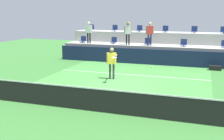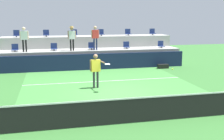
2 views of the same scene
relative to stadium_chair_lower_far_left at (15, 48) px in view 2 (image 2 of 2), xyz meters
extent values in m
plane|color=#336B2D|center=(5.28, -7.23, -1.46)|extent=(40.00, 40.00, 0.00)
cube|color=#3D7F38|center=(5.28, -6.23, -1.46)|extent=(9.00, 10.00, 0.01)
cube|color=white|center=(5.28, -4.83, -1.46)|extent=(9.00, 0.06, 0.00)
cube|color=black|center=(5.28, -11.23, -1.01)|extent=(10.40, 0.01, 0.87)
cube|color=white|center=(5.28, -11.23, -0.57)|extent=(10.40, 0.02, 0.05)
cube|color=#141E42|center=(5.28, -1.23, -0.91)|extent=(13.00, 0.16, 1.10)
cube|color=#9E9E99|center=(5.28, 0.07, -0.84)|extent=(13.00, 1.80, 1.25)
cube|color=#9E9E99|center=(5.28, 1.87, -0.41)|extent=(13.00, 1.80, 2.10)
cylinder|color=#2D2D33|center=(0.00, -0.08, -0.16)|extent=(0.08, 0.08, 0.10)
cube|color=navy|center=(0.00, -0.08, -0.09)|extent=(0.44, 0.40, 0.04)
cube|color=navy|center=(0.00, 0.10, 0.12)|extent=(0.44, 0.04, 0.38)
cylinder|color=#2D2D33|center=(2.61, -0.08, -0.16)|extent=(0.08, 0.08, 0.10)
cube|color=navy|center=(2.61, -0.08, -0.09)|extent=(0.44, 0.40, 0.04)
cube|color=navy|center=(2.61, 0.10, 0.12)|extent=(0.44, 0.04, 0.38)
cylinder|color=#2D2D33|center=(5.27, -0.08, -0.16)|extent=(0.08, 0.08, 0.10)
cube|color=navy|center=(5.27, -0.08, -0.09)|extent=(0.44, 0.40, 0.04)
cube|color=navy|center=(5.27, 0.10, 0.12)|extent=(0.44, 0.04, 0.38)
cylinder|color=#2D2D33|center=(7.90, -0.08, -0.16)|extent=(0.08, 0.08, 0.10)
cube|color=navy|center=(7.90, -0.08, -0.09)|extent=(0.44, 0.40, 0.04)
cube|color=navy|center=(7.90, 0.10, 0.12)|extent=(0.44, 0.04, 0.38)
cylinder|color=#2D2D33|center=(10.63, -0.08, -0.16)|extent=(0.08, 0.08, 0.10)
cube|color=navy|center=(10.63, -0.08, -0.09)|extent=(0.44, 0.40, 0.04)
cube|color=navy|center=(10.63, 0.10, 0.12)|extent=(0.44, 0.04, 0.38)
cylinder|color=#2D2D33|center=(-0.03, 1.72, 0.69)|extent=(0.08, 0.08, 0.10)
cube|color=navy|center=(-0.03, 1.72, 0.76)|extent=(0.44, 0.40, 0.04)
cube|color=navy|center=(-0.03, 1.90, 0.97)|extent=(0.44, 0.04, 0.38)
cylinder|color=#2D2D33|center=(2.11, 1.72, 0.69)|extent=(0.08, 0.08, 0.10)
cube|color=navy|center=(2.11, 1.72, 0.76)|extent=(0.44, 0.40, 0.04)
cube|color=navy|center=(2.11, 1.90, 0.97)|extent=(0.44, 0.04, 0.38)
cylinder|color=#2D2D33|center=(4.22, 1.72, 0.69)|extent=(0.08, 0.08, 0.10)
cube|color=navy|center=(4.22, 1.72, 0.76)|extent=(0.44, 0.40, 0.04)
cube|color=navy|center=(4.22, 1.90, 0.97)|extent=(0.44, 0.04, 0.38)
cylinder|color=#2D2D33|center=(6.32, 1.72, 0.69)|extent=(0.08, 0.08, 0.10)
cube|color=navy|center=(6.32, 1.72, 0.76)|extent=(0.44, 0.40, 0.04)
cube|color=navy|center=(6.32, 1.90, 0.97)|extent=(0.44, 0.04, 0.38)
cylinder|color=#2D2D33|center=(8.52, 1.72, 0.69)|extent=(0.08, 0.08, 0.10)
cube|color=navy|center=(8.52, 1.72, 0.76)|extent=(0.44, 0.40, 0.04)
cube|color=navy|center=(8.52, 1.90, 0.97)|extent=(0.44, 0.04, 0.38)
cylinder|color=#2D2D33|center=(10.61, 1.72, 0.69)|extent=(0.08, 0.08, 0.10)
cube|color=navy|center=(10.61, 1.72, 0.76)|extent=(0.44, 0.40, 0.04)
cube|color=navy|center=(10.61, 1.90, 0.97)|extent=(0.44, 0.04, 0.38)
cylinder|color=#2D2D33|center=(4.44, -6.22, -1.03)|extent=(0.13, 0.13, 0.86)
cylinder|color=#2D2D33|center=(4.63, -6.19, -1.03)|extent=(0.13, 0.13, 0.86)
cube|color=yellow|center=(4.53, -6.21, -0.29)|extent=(0.49, 0.26, 0.61)
sphere|color=#846047|center=(4.53, -6.21, 0.18)|extent=(0.27, 0.27, 0.23)
cylinder|color=#846047|center=(4.27, -6.25, -0.28)|extent=(0.08, 0.08, 0.58)
cylinder|color=#846047|center=(4.85, -6.43, -0.09)|extent=(0.16, 0.55, 0.07)
cylinder|color=black|center=(4.91, -6.80, -0.09)|extent=(0.08, 0.26, 0.04)
ellipsoid|color=silver|center=(4.96, -7.07, -0.09)|extent=(0.31, 0.36, 0.03)
cylinder|color=black|center=(0.58, -0.38, 0.20)|extent=(0.11, 0.11, 0.82)
cylinder|color=black|center=(0.77, -0.39, 0.20)|extent=(0.11, 0.11, 0.82)
cube|color=white|center=(0.68, -0.38, 0.90)|extent=(0.45, 0.19, 0.58)
sphere|color=beige|center=(0.68, -0.38, 1.35)|extent=(0.23, 0.23, 0.22)
cylinder|color=beige|center=(0.42, -0.38, 0.92)|extent=(0.07, 0.07, 0.55)
cylinder|color=beige|center=(0.94, -0.39, 0.92)|extent=(0.07, 0.07, 0.55)
cylinder|color=black|center=(3.75, -0.40, 0.19)|extent=(0.13, 0.13, 0.81)
cylinder|color=black|center=(3.94, -0.37, 0.19)|extent=(0.13, 0.13, 0.81)
cube|color=white|center=(3.84, -0.38, 0.88)|extent=(0.46, 0.25, 0.57)
sphere|color=#A87A5B|center=(3.84, -0.38, 1.32)|extent=(0.25, 0.25, 0.22)
cylinder|color=#A87A5B|center=(3.59, -0.43, 0.90)|extent=(0.08, 0.08, 0.54)
cylinder|color=#A87A5B|center=(4.09, -0.34, 0.90)|extent=(0.08, 0.08, 0.54)
cylinder|color=tan|center=(3.84, -0.38, 1.40)|extent=(0.45, 0.45, 0.01)
cylinder|color=tan|center=(3.84, -0.38, 1.44)|extent=(0.26, 0.26, 0.09)
cylinder|color=navy|center=(5.40, -0.40, 0.20)|extent=(0.13, 0.13, 0.84)
cylinder|color=navy|center=(5.59, -0.37, 0.20)|extent=(0.13, 0.13, 0.84)
cube|color=red|center=(5.49, -0.38, 0.92)|extent=(0.48, 0.25, 0.59)
sphere|color=tan|center=(5.49, -0.38, 1.37)|extent=(0.26, 0.26, 0.23)
cylinder|color=tan|center=(5.24, -0.43, 0.94)|extent=(0.08, 0.08, 0.56)
cylinder|color=tan|center=(5.75, -0.34, 0.94)|extent=(0.08, 0.08, 0.56)
sphere|color=#CCE033|center=(7.29, -9.30, -0.02)|extent=(0.07, 0.07, 0.07)
cube|color=black|center=(10.06, -1.87, -1.31)|extent=(0.76, 0.28, 0.30)
camera|label=1|loc=(9.22, -20.16, 2.16)|focal=43.72mm
camera|label=2|loc=(2.26, -20.01, 2.19)|focal=44.95mm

